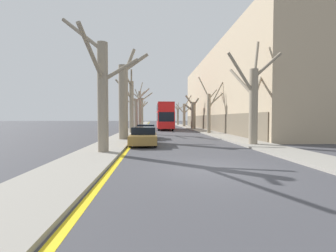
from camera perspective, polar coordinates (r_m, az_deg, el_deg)
name	(u,v)px	position (r m, az deg, el deg)	size (l,w,h in m)	color
ground_plane	(211,169)	(8.82, 10.92, -10.67)	(300.00, 300.00, 0.00)	#424247
sidewalk_left	(141,125)	(58.42, -6.83, 0.17)	(2.50, 120.00, 0.12)	gray
sidewalk_right	(181,125)	(58.81, 3.31, 0.20)	(2.50, 120.00, 0.12)	gray
building_facade_right	(237,93)	(38.21, 17.19, 8.00)	(10.08, 39.39, 11.96)	tan
kerb_line_stripe	(147,126)	(58.36, -5.42, 0.12)	(0.24, 120.00, 0.01)	yellow
street_tree_left_0	(102,92)	(12.61, -16.45, 8.36)	(4.31, 3.68, 7.50)	gray
street_tree_left_1	(124,98)	(19.96, -11.07, 6.89)	(2.59, 2.39, 8.15)	gray
street_tree_left_2	(131,104)	(28.38, -9.41, 5.56)	(2.11, 2.25, 8.11)	gray
street_tree_left_3	(136,110)	(36.76, -8.24, 4.10)	(4.46, 2.85, 7.04)	gray
street_tree_left_4	(139,108)	(44.61, -7.27, 4.66)	(2.27, 1.93, 9.21)	gray
street_tree_left_5	(142,110)	(53.95, -6.65, 3.97)	(4.41, 2.81, 8.07)	gray
street_tree_right_0	(253,98)	(17.01, 20.76, 6.58)	(3.97, 3.71, 7.73)	gray
street_tree_right_1	(209,109)	(28.14, 10.49, 4.15)	(2.95, 1.54, 7.16)	gray
street_tree_right_2	(193,114)	(39.24, 6.36, 3.04)	(2.29, 2.13, 5.94)	gray
street_tree_right_3	(184,113)	(50.38, 4.20, 3.20)	(4.16, 1.76, 7.32)	gray
street_tree_right_4	(178,115)	(61.99, 2.52, 2.93)	(3.40, 3.84, 6.41)	gray
double_decker_bus	(165,115)	(37.74, -0.86, 2.83)	(2.51, 10.31, 4.35)	red
parked_car_0	(144,136)	(16.10, -6.19, -2.66)	(1.85, 3.91, 1.29)	olive
parked_car_1	(146,132)	(21.27, -5.64, -1.50)	(1.81, 4.00, 1.33)	#4C5156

